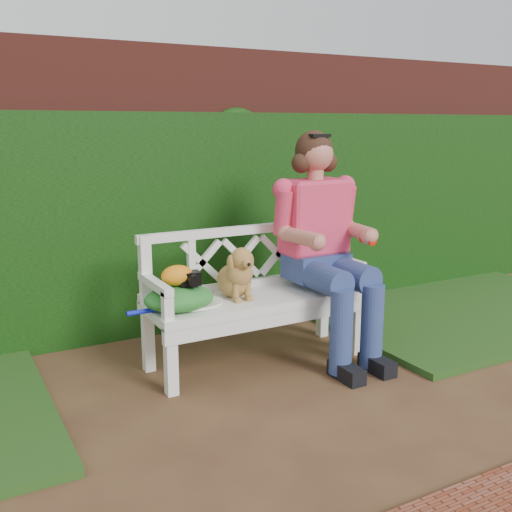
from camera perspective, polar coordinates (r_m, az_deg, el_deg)
ground at (r=3.51m, az=2.02°, el=-14.88°), size 60.00×60.00×0.00m
brick_wall at (r=4.87m, az=-9.43°, el=6.27°), size 10.00×0.30×2.20m
ivy_hedge at (r=4.70m, az=-8.43°, el=3.01°), size 10.00×0.18×1.70m
grass_right at (r=5.60m, az=18.74°, el=-4.69°), size 2.60×2.00×0.05m
garden_bench at (r=4.13m, az=0.00°, el=-6.92°), size 1.61×0.68×0.48m
seated_woman at (r=4.22m, az=5.98°, el=1.49°), size 1.00×1.12×1.63m
dog at (r=3.96m, az=-1.94°, el=-1.47°), size 0.27×0.35×0.36m
tennis_racket at (r=3.82m, az=-6.07°, el=-4.57°), size 0.66×0.29×0.03m
green_bag at (r=3.76m, az=-7.33°, el=-3.96°), size 0.52×0.45×0.15m
camera_item at (r=3.74m, az=-6.34°, el=-2.12°), size 0.14×0.11×0.08m
baseball_glove at (r=3.74m, az=-7.52°, el=-1.84°), size 0.22×0.17×0.13m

